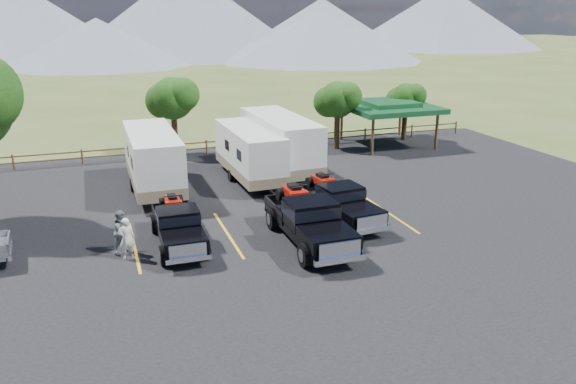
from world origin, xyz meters
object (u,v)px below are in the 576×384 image
object	(u,v)px
rig_center	(308,219)
trailer_left	(153,160)
rig_right	(338,201)
person_a	(126,239)
person_b	(123,232)
trailer_center	(250,154)
trailer_right	(280,143)
pavilion	(388,107)
rig_left	(178,224)

from	to	relation	value
rig_center	trailer_left	bearing A→B (deg)	119.69
rig_center	trailer_left	distance (m)	10.77
rig_right	person_a	xyz separation A→B (m)	(-9.62, -1.25, -0.07)
rig_right	person_a	size ratio (longest dim) A/B	3.45
rig_right	trailer_left	size ratio (longest dim) A/B	0.64
rig_right	person_b	distance (m)	9.74
rig_right	trailer_center	distance (m)	7.78
rig_center	trailer_right	bearing A→B (deg)	77.82
trailer_left	pavilion	bearing A→B (deg)	17.86
rig_left	rig_center	distance (m)	5.46
rig_left	person_b	size ratio (longest dim) A/B	3.01
rig_center	trailer_center	size ratio (longest dim) A/B	0.74
rig_left	trailer_center	xyz separation A→B (m)	(5.32, 7.87, 0.72)
trailer_center	person_a	distance (m)	11.47
pavilion	trailer_right	bearing A→B (deg)	-155.34
person_b	trailer_left	bearing A→B (deg)	28.56
trailer_left	rig_center	bearing A→B (deg)	-60.53
trailer_center	person_b	size ratio (longest dim) A/B	4.82
rig_left	person_a	world-z (taller)	rig_left
rig_left	rig_right	distance (m)	7.50
rig_right	trailer_center	world-z (taller)	trailer_center
trailer_center	trailer_right	distance (m)	2.43
rig_left	trailer_center	bearing A→B (deg)	56.83
person_a	person_b	distance (m)	0.69
rig_center	trailer_right	distance (m)	10.79
trailer_right	person_b	distance (m)	13.33
trailer_left	trailer_right	size ratio (longest dim) A/B	0.95
rig_left	trailer_right	xyz separation A→B (m)	(7.50, 8.92, 0.91)
person_a	trailer_left	bearing A→B (deg)	-106.75
rig_center	rig_right	xyz separation A→B (m)	(2.27, 2.02, -0.11)
pavilion	person_a	distance (m)	24.05
rig_left	person_b	bearing A→B (deg)	-175.42
rig_left	person_b	distance (m)	2.24
pavilion	trailer_right	world-z (taller)	trailer_right
rig_left	trailer_center	world-z (taller)	trailer_center
rig_left	trailer_right	bearing A→B (deg)	50.81
rig_center	rig_right	bearing A→B (deg)	41.70
trailer_right	person_b	bearing A→B (deg)	-139.04
pavilion	person_b	world-z (taller)	pavilion
rig_left	trailer_left	bearing A→B (deg)	91.55
rig_center	person_a	bearing A→B (deg)	174.08
pavilion	trailer_right	xyz separation A→B (m)	(-9.69, -4.45, -0.96)
pavilion	rig_center	world-z (taller)	pavilion
rig_center	rig_left	bearing A→B (deg)	163.06
pavilion	trailer_center	size ratio (longest dim) A/B	0.71
rig_left	rig_right	xyz separation A→B (m)	(7.49, 0.42, 0.06)
rig_right	person_b	bearing A→B (deg)	177.67
person_a	person_b	world-z (taller)	person_b
rig_left	rig_right	size ratio (longest dim) A/B	0.92
rig_right	person_a	distance (m)	9.70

